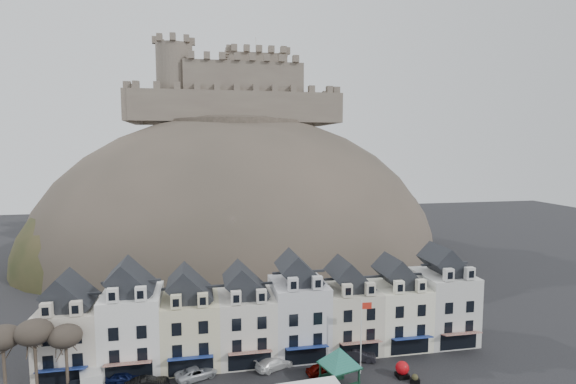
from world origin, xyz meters
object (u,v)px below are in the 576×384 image
object	(u,v)px
car_navy	(125,377)
car_maroon	(322,369)
bus_shelter	(340,357)
car_silver	(196,373)
car_charcoal	(357,355)
red_buoy	(402,369)
flagpole	(362,332)
car_white	(275,363)
white_van	(90,377)

from	to	relation	value
car_navy	car_maroon	size ratio (longest dim) A/B	1.06
bus_shelter	car_silver	size ratio (longest dim) A/B	1.51
car_navy	car_charcoal	size ratio (longest dim) A/B	0.89
car_silver	red_buoy	bearing A→B (deg)	-122.98
car_charcoal	red_buoy	bearing A→B (deg)	-122.46
car_maroon	car_navy	bearing A→B (deg)	74.93
bus_shelter	flagpole	size ratio (longest dim) A/B	0.81
car_white	car_charcoal	distance (m)	10.40
white_van	car_navy	size ratio (longest dim) A/B	1.31
red_buoy	car_white	xyz separation A→B (m)	(-14.05, 4.91, -0.27)
flagpole	car_white	bearing A→B (deg)	162.26
flagpole	car_charcoal	distance (m)	5.34
car_navy	car_silver	xyz separation A→B (m)	(7.89, -0.55, -0.02)
car_navy	car_maroon	world-z (taller)	car_navy
red_buoy	car_white	bearing A→B (deg)	160.72
bus_shelter	car_navy	world-z (taller)	bus_shelter
white_van	car_maroon	distance (m)	26.03
car_silver	car_maroon	bearing A→B (deg)	-120.07
flagpole	white_van	world-z (taller)	flagpole
bus_shelter	car_charcoal	size ratio (longest dim) A/B	1.57
car_silver	car_maroon	xyz separation A→B (m)	(14.40, -1.95, -0.02)
red_buoy	white_van	size ratio (longest dim) A/B	0.36
red_buoy	car_maroon	size ratio (longest dim) A/B	0.50
car_white	car_silver	bearing A→B (deg)	69.32
red_buoy	flagpole	distance (m)	6.17
bus_shelter	car_silver	distance (m)	16.55
bus_shelter	red_buoy	distance (m)	8.35
flagpole	red_buoy	bearing A→B (deg)	-22.67
car_navy	car_white	xyz separation A→B (m)	(17.09, 0.00, 0.02)
flagpole	car_navy	distance (m)	27.38
bus_shelter	car_maroon	world-z (taller)	bus_shelter
bus_shelter	flagpole	world-z (taller)	flagpole
car_maroon	car_charcoal	distance (m)	5.77
red_buoy	car_white	distance (m)	14.88
car_maroon	red_buoy	bearing A→B (deg)	-113.92
white_van	car_silver	distance (m)	11.52
flagpole	white_van	bearing A→B (deg)	174.15
car_silver	car_maroon	distance (m)	14.53
red_buoy	flagpole	bearing A→B (deg)	157.33
flagpole	car_white	world-z (taller)	flagpole
white_van	red_buoy	bearing A→B (deg)	-23.52
red_buoy	car_charcoal	bearing A→B (deg)	126.58
car_navy	car_charcoal	bearing A→B (deg)	-79.79
car_navy	car_white	world-z (taller)	car_white
car_maroon	car_charcoal	size ratio (longest dim) A/B	0.84
red_buoy	car_navy	xyz separation A→B (m)	(-31.14, 4.91, -0.29)
white_van	car_navy	distance (m)	3.64
car_navy	car_silver	world-z (taller)	car_navy
car_navy	car_charcoal	xyz separation A→B (m)	(27.49, 0.00, 0.06)
flagpole	car_silver	bearing A→B (deg)	172.27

